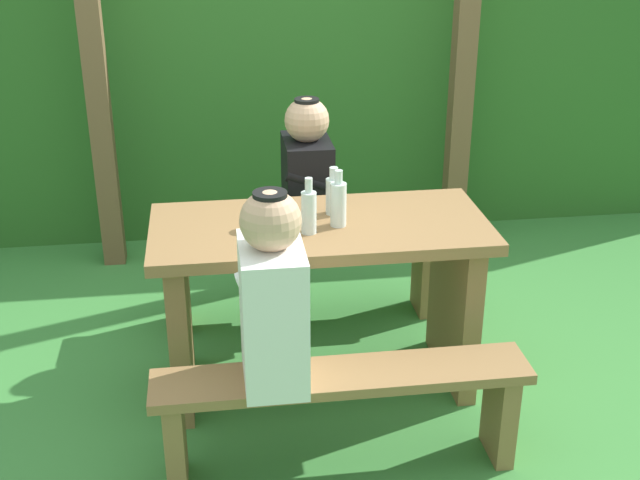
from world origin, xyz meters
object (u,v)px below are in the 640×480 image
Objects in this scene: bench_far at (304,263)px; person_white_shirt at (272,296)px; bottle_center at (338,203)px; bench_near at (342,400)px; drinking_glass at (258,220)px; bottle_right at (309,211)px; person_black_coat at (307,178)px; picnic_table at (320,278)px; cell_phone at (288,211)px; bottle_left at (334,194)px.

person_white_shirt is (-0.25, -1.18, 0.45)m from bench_far.
bench_near is at bearing -97.20° from bottle_center.
drinking_glass is 0.22m from bottle_right.
person_black_coat is 0.63m from bottle_center.
bench_near is at bearing -90.00° from bench_far.
picnic_table is 0.39m from drinking_glass.
bottle_right is 0.98× the size of bottle_center.
drinking_glass is 0.32× the size of bottle_center.
bottle_center is at bearing -36.75° from cell_phone.
person_black_coat is at bearing 77.17° from person_white_shirt.
person_black_coat is at bearing 83.45° from bottle_right.
bench_near is 6.78× the size of bottle_left.
person_black_coat is at bearing 89.00° from bench_near.
bench_near is at bearing -75.19° from cell_phone.
bottle_right is at bearing -155.55° from bottle_center.
bench_far is at bearing 98.16° from bottle_left.
cell_phone is at bearing 167.22° from bottle_left.
person_white_shirt is 0.65m from bottle_center.
picnic_table is 1.95× the size of person_white_shirt.
bench_far is 0.85m from bottle_center.
bottle_center is (0.07, -0.63, 0.56)m from bench_far.
person_black_coat reaches higher than bottle_right.
bench_far is 0.45m from person_black_coat.
bottle_center reaches higher than bench_far.
bottle_right reaches higher than cell_phone.
person_white_shirt reaches higher than picnic_table.
picnic_table is at bearing 4.54° from drinking_glass.
bottle_right is at bearing -122.40° from picnic_table.
bottle_center is at bearing 82.80° from bench_near.
bench_far is at bearing 170.90° from person_black_coat.
bench_near is at bearing -95.88° from bottle_left.
bottle_center is at bearing -90.12° from bottle_left.
bottle_left is (0.07, -0.50, 0.55)m from bench_far.
cell_phone is (-0.12, 0.73, 0.47)m from bench_near.
bench_near is (0.00, -0.59, -0.21)m from picnic_table.
bottle_center is at bearing -85.39° from person_black_coat.
bottle_left is (0.32, 0.69, 0.10)m from person_white_shirt.
bottle_right is 0.14m from bottle_center.
person_black_coat is at bearing 65.71° from drinking_glass.
person_white_shirt is (-0.25, 0.00, 0.45)m from bench_near.
person_white_shirt reaches higher than drinking_glass.
person_black_coat reaches higher than bench_far.
bench_near is 10.00× the size of cell_phone.
bottle_right reaches higher than drinking_glass.
cell_phone is (-0.12, 0.14, 0.26)m from picnic_table.
bottle_right reaches higher than bench_far.
bottle_center is (-0.00, -0.13, 0.01)m from bottle_left.
bench_far is 0.89m from bottle_right.
person_white_shirt is 9.53× the size of drinking_glass.
person_white_shirt is at bearing -110.88° from bottle_right.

